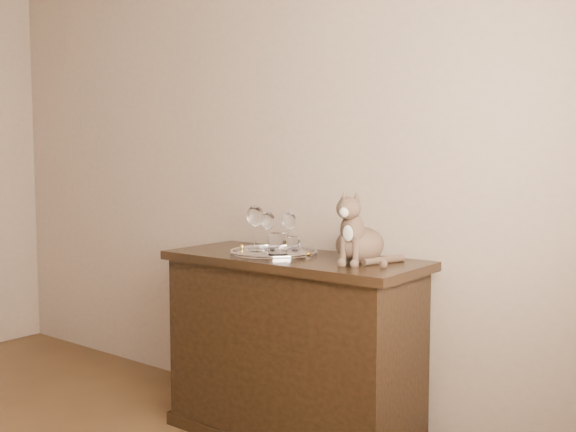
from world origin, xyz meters
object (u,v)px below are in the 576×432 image
at_px(sideboard, 293,349).
at_px(tray, 274,253).
at_px(wine_glass_a, 268,231).
at_px(wine_glass_c, 255,228).
at_px(tumbler_a, 278,244).
at_px(cat, 360,227).
at_px(wine_glass_b, 289,231).
at_px(tumbler_c, 293,246).

bearing_deg(sideboard, tray, -176.31).
relative_size(wine_glass_a, wine_glass_c, 0.85).
xyz_separation_m(tumbler_a, cat, (0.38, 0.08, 0.09)).
relative_size(wine_glass_c, cat, 0.70).
xyz_separation_m(sideboard, tumbler_a, (-0.04, -0.06, 0.48)).
bearing_deg(sideboard, wine_glass_c, 179.71).
height_order(wine_glass_c, cat, cat).
distance_m(sideboard, wine_glass_c, 0.58).
relative_size(wine_glass_c, tumbler_a, 2.15).
distance_m(wine_glass_a, wine_glass_b, 0.10).
relative_size(tray, tumbler_c, 5.04).
bearing_deg(wine_glass_a, tumbler_a, -36.60).
bearing_deg(cat, tray, 176.12).
bearing_deg(sideboard, wine_glass_b, 134.02).
relative_size(sideboard, cat, 3.98).
relative_size(wine_glass_a, tumbler_c, 2.24).
relative_size(tumbler_c, cat, 0.26).
xyz_separation_m(sideboard, tray, (-0.10, -0.01, 0.43)).
distance_m(wine_glass_a, cat, 0.53).
bearing_deg(tumbler_a, sideboard, 56.67).
bearing_deg(tumbler_c, wine_glass_a, 162.94).
bearing_deg(wine_glass_c, wine_glass_a, 52.49).
relative_size(wine_glass_b, tumbler_a, 1.84).
bearing_deg(wine_glass_a, cat, -3.64).
height_order(sideboard, wine_glass_b, wine_glass_b).
bearing_deg(tumbler_c, sideboard, 126.31).
distance_m(wine_glass_c, tumbler_c, 0.24).
xyz_separation_m(tray, cat, (0.44, 0.02, 0.15)).
height_order(wine_glass_c, tumbler_c, wine_glass_c).
relative_size(sideboard, wine_glass_c, 5.71).
bearing_deg(wine_glass_b, wine_glass_a, -144.62).
xyz_separation_m(tray, wine_glass_a, (-0.08, 0.06, 0.09)).
bearing_deg(wine_glass_c, tray, -3.77).
height_order(sideboard, tumbler_a, tumbler_a).
distance_m(tray, wine_glass_b, 0.15).
bearing_deg(tray, tumbler_a, -38.15).
relative_size(sideboard, wine_glass_b, 6.69).
distance_m(wine_glass_b, tumbler_a, 0.18).
bearing_deg(tumbler_c, tray, 179.34).
bearing_deg(wine_glass_c, tumbler_a, -17.85).
xyz_separation_m(sideboard, wine_glass_a, (-0.18, 0.05, 0.52)).
bearing_deg(tray, tumbler_c, -0.66).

